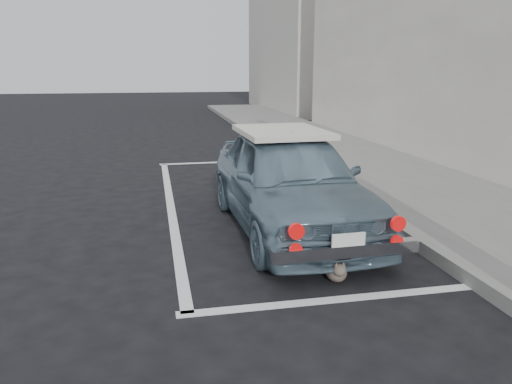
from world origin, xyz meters
TOP-DOWN VIEW (x-y plane):
  - ground at (0.00, 0.00)m, footprint 80.00×80.00m
  - sidewalk at (3.20, 2.00)m, footprint 2.80×40.00m
  - building_far at (6.35, 20.00)m, footprint 3.50×10.00m
  - pline_rear at (0.50, -0.50)m, footprint 3.00×0.12m
  - pline_front at (0.50, 6.50)m, footprint 3.00×0.12m
  - pline_side at (-0.90, 3.00)m, footprint 0.12×7.00m
  - retro_coupe at (0.58, 1.61)m, footprint 1.63×3.88m
  - cat at (0.60, -0.10)m, footprint 0.25×0.48m

SIDE VIEW (x-z plane):
  - ground at x=0.00m, z-range 0.00..0.00m
  - pline_rear at x=0.50m, z-range 0.00..0.01m
  - pline_front at x=0.50m, z-range 0.00..0.01m
  - pline_side at x=-0.90m, z-range 0.00..0.01m
  - sidewalk at x=3.20m, z-range 0.00..0.15m
  - cat at x=0.60m, z-range -0.01..0.25m
  - retro_coupe at x=0.58m, z-range 0.01..1.31m
  - building_far at x=6.35m, z-range 0.00..8.00m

